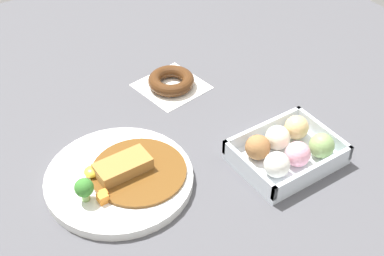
# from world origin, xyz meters

# --- Properties ---
(ground_plane) EXTENTS (1.60, 1.60, 0.00)m
(ground_plane) POSITION_xyz_m (0.00, 0.00, 0.00)
(ground_plane) COLOR #4C4C51
(curry_plate) EXTENTS (0.27, 0.27, 0.06)m
(curry_plate) POSITION_xyz_m (-0.13, -0.01, 0.01)
(curry_plate) COLOR white
(curry_plate) RESTS_ON ground_plane
(donut_box) EXTENTS (0.19, 0.15, 0.06)m
(donut_box) POSITION_xyz_m (0.16, -0.14, 0.03)
(donut_box) COLOR silver
(donut_box) RESTS_ON ground_plane
(chocolate_ring_donut) EXTENTS (0.15, 0.15, 0.03)m
(chocolate_ring_donut) POSITION_xyz_m (0.10, 0.19, 0.01)
(chocolate_ring_donut) COLOR white
(chocolate_ring_donut) RESTS_ON ground_plane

